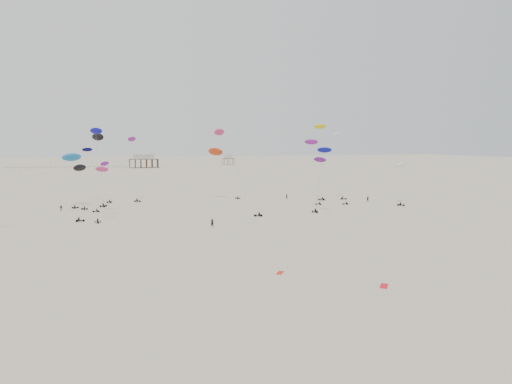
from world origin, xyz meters
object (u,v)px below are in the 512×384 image
object	(u,v)px
pavilion_main	(144,162)
spectator_0	(212,227)
rig_4	(401,178)
rig_0	(321,171)
rig_9	(324,166)
pavilion_small	(228,161)

from	to	relation	value
pavilion_main	spectator_0	world-z (taller)	pavilion_main
pavilion_main	spectator_0	xyz separation A→B (m)	(-1.07, -265.98, -4.22)
rig_4	spectator_0	xyz separation A→B (m)	(-63.39, -27.23, -7.73)
rig_4	spectator_0	bearing A→B (deg)	-3.73
rig_0	rig_9	xyz separation A→B (m)	(9.32, 19.49, 0.35)
spectator_0	rig_0	bearing A→B (deg)	-135.48
rig_0	spectator_0	world-z (taller)	rig_0
spectator_0	pavilion_small	bearing A→B (deg)	-85.72
rig_4	rig_9	bearing A→B (deg)	-49.22
pavilion_main	rig_4	distance (m)	246.77
rig_0	rig_4	bearing A→B (deg)	-161.80
pavilion_main	spectator_0	size ratio (longest dim) A/B	9.53
rig_0	pavilion_small	bearing A→B (deg)	-98.93
rig_0	rig_9	size ratio (longest dim) A/B	1.11
pavilion_main	rig_0	distance (m)	251.58
pavilion_main	spectator_0	distance (m)	266.02
pavilion_main	pavilion_small	world-z (taller)	pavilion_main
rig_4	spectator_0	world-z (taller)	rig_4
pavilion_main	rig_4	bearing A→B (deg)	-75.37
rig_0	rig_4	world-z (taller)	rig_0
rig_9	spectator_0	size ratio (longest dim) A/B	7.07
pavilion_small	rig_4	world-z (taller)	rig_4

